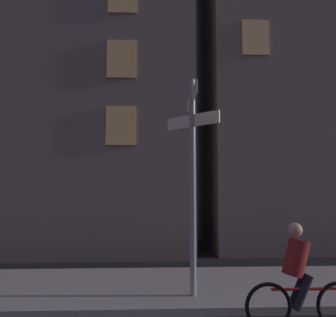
{
  "coord_description": "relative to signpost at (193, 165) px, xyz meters",
  "views": [
    {
      "loc": [
        -1.75,
        -0.4,
        2.09
      ],
      "look_at": [
        -1.39,
        7.08,
        2.77
      ],
      "focal_mm": 38.96,
      "sensor_mm": 36.0,
      "label": 1
    }
  ],
  "objects": [
    {
      "name": "signpost",
      "position": [
        0.0,
        0.0,
        0.0
      ],
      "size": [
        0.93,
        1.53,
        4.16
      ],
      "color": "gray",
      "rests_on": "sidewalk_kerb"
    },
    {
      "name": "sidewalk_kerb",
      "position": [
        0.93,
        0.9,
        -2.53
      ],
      "size": [
        40.0,
        3.32,
        0.14
      ],
      "primitive_type": "cube",
      "color": "gray",
      "rests_on": "ground_plane"
    },
    {
      "name": "building_left_block",
      "position": [
        -6.4,
        7.09,
        5.19
      ],
      "size": [
        14.0,
        6.15,
        15.58
      ],
      "color": "#6B6056",
      "rests_on": "ground_plane"
    },
    {
      "name": "cyclist",
      "position": [
        1.47,
        -1.43,
        -1.86
      ],
      "size": [
        1.82,
        0.32,
        1.61
      ],
      "color": "black",
      "rests_on": "ground_plane"
    }
  ]
}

